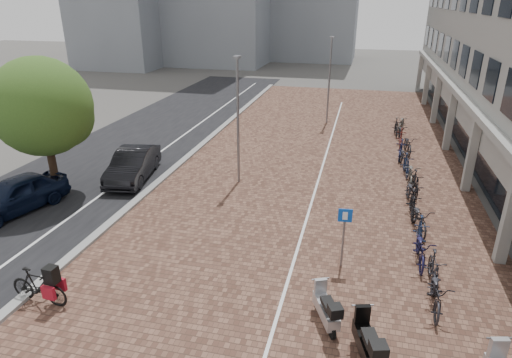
# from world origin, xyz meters

# --- Properties ---
(ground) EXTENTS (140.00, 140.00, 0.00)m
(ground) POSITION_xyz_m (0.00, 0.00, 0.00)
(ground) COLOR #474442
(ground) RESTS_ON ground
(plaza_brick) EXTENTS (14.50, 42.00, 0.04)m
(plaza_brick) POSITION_xyz_m (2.00, 12.00, 0.01)
(plaza_brick) COLOR brown
(plaza_brick) RESTS_ON ground
(street_asphalt) EXTENTS (8.00, 50.00, 0.03)m
(street_asphalt) POSITION_xyz_m (-9.00, 12.00, 0.01)
(street_asphalt) COLOR black
(street_asphalt) RESTS_ON ground
(curb) EXTENTS (0.35, 42.00, 0.14)m
(curb) POSITION_xyz_m (-5.10, 12.00, 0.07)
(curb) COLOR gray
(curb) RESTS_ON ground
(lane_line) EXTENTS (0.12, 44.00, 0.00)m
(lane_line) POSITION_xyz_m (-7.00, 12.00, 0.02)
(lane_line) COLOR white
(lane_line) RESTS_ON street_asphalt
(parking_line) EXTENTS (0.10, 30.00, 0.00)m
(parking_line) POSITION_xyz_m (2.20, 12.00, 0.04)
(parking_line) COLOR white
(parking_line) RESTS_ON plaza_brick
(car_navy) EXTENTS (2.87, 4.61, 1.46)m
(car_navy) POSITION_xyz_m (-9.42, 3.35, 0.73)
(car_navy) COLOR black
(car_navy) RESTS_ON ground
(car_dark) EXTENTS (2.29, 4.61, 1.45)m
(car_dark) POSITION_xyz_m (-6.50, 7.68, 0.73)
(car_dark) COLOR black
(car_dark) RESTS_ON ground
(hero_bike) EXTENTS (1.89, 0.63, 1.31)m
(hero_bike) POSITION_xyz_m (-4.50, -1.47, 0.58)
(hero_bike) COLOR black
(hero_bike) RESTS_ON ground
(scooter_front) EXTENTS (1.08, 1.63, 1.08)m
(scooter_front) POSITION_xyz_m (3.50, -0.39, 0.54)
(scooter_front) COLOR #AEAFB4
(scooter_front) RESTS_ON ground
(scooter_mid) EXTENTS (1.00, 1.82, 1.20)m
(scooter_mid) POSITION_xyz_m (4.58, -1.49, 0.60)
(scooter_mid) COLOR black
(scooter_mid) RESTS_ON ground
(parking_sign) EXTENTS (0.44, 0.11, 2.09)m
(parking_sign) POSITION_xyz_m (3.73, 2.47, 1.37)
(parking_sign) COLOR slate
(parking_sign) RESTS_ON ground
(lamp_near) EXTENTS (0.12, 0.12, 5.78)m
(lamp_near) POSITION_xyz_m (-1.45, 8.48, 2.89)
(lamp_near) COLOR gray
(lamp_near) RESTS_ON ground
(lamp_far) EXTENTS (0.12, 0.12, 5.75)m
(lamp_far) POSITION_xyz_m (1.58, 20.19, 2.88)
(lamp_far) COLOR slate
(lamp_far) RESTS_ON ground
(street_tree) EXTENTS (4.12, 4.12, 6.00)m
(street_tree) POSITION_xyz_m (-8.90, 5.40, 3.81)
(street_tree) COLOR #382619
(street_tree) RESTS_ON ground
(bike_row) EXTENTS (1.30, 20.44, 1.05)m
(bike_row) POSITION_xyz_m (6.36, 10.20, 0.52)
(bike_row) COLOR black
(bike_row) RESTS_ON ground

